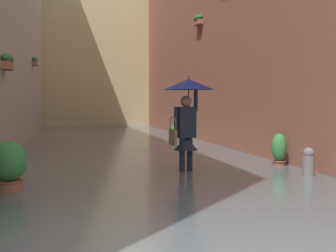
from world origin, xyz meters
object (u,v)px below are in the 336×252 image
at_px(potted_plant_far_left, 175,131).
at_px(mooring_bollard, 308,166).
at_px(potted_plant_mid_left, 279,152).
at_px(potted_plant_far_right, 9,168).
at_px(person_wading, 187,106).

distance_m(potted_plant_far_left, mooring_bollard, 11.06).
xyz_separation_m(potted_plant_far_left, mooring_bollard, (-0.16, 11.06, -0.04)).
xyz_separation_m(potted_plant_mid_left, potted_plant_far_right, (5.62, 2.03, 0.07)).
xyz_separation_m(potted_plant_far_left, potted_plant_mid_left, (-0.28, 9.49, 0.07)).
xyz_separation_m(person_wading, mooring_bollard, (-2.14, 1.14, -1.17)).
relative_size(person_wading, potted_plant_far_left, 3.14).
bearing_deg(potted_plant_far_left, potted_plant_mid_left, 91.67).
relative_size(person_wading, mooring_bollard, 3.00).
bearing_deg(person_wading, potted_plant_far_left, -101.32).
distance_m(potted_plant_mid_left, mooring_bollard, 1.58).
xyz_separation_m(person_wading, potted_plant_far_right, (3.36, 1.60, -0.99)).
relative_size(person_wading, potted_plant_mid_left, 2.41).
relative_size(potted_plant_far_left, mooring_bollard, 0.96).
bearing_deg(potted_plant_mid_left, mooring_bollard, 85.70).
height_order(potted_plant_mid_left, mooring_bollard, potted_plant_mid_left).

